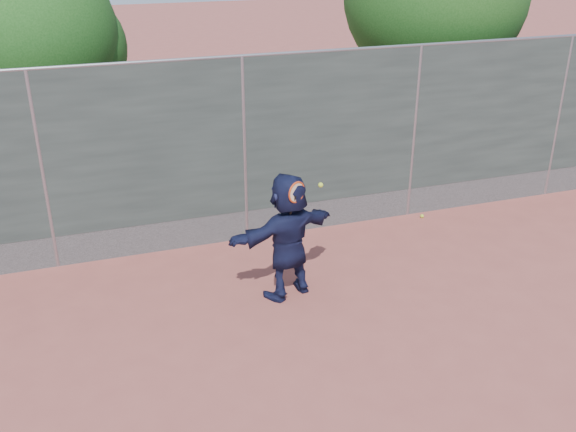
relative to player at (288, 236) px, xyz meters
name	(u,v)px	position (x,y,z in m)	size (l,w,h in m)	color
ground	(325,360)	(-0.08, -1.60, -0.90)	(80.00, 80.00, 0.00)	#9E4C42
player	(288,236)	(0.00, 0.00, 0.00)	(1.67, 0.53, 1.80)	#151A3B
ball_ground	(422,216)	(3.10, 1.67, -0.87)	(0.07, 0.07, 0.07)	#B7D02E
fence	(244,147)	(-0.08, 1.90, 0.68)	(20.00, 0.06, 3.03)	#38423D
swing_action	(299,193)	(0.08, -0.19, 0.70)	(0.53, 0.18, 0.51)	#C73D12
tree_left	(40,39)	(-2.92, 4.95, 2.04)	(3.15, 3.00, 4.53)	#382314
weed_clump	(266,231)	(0.22, 1.78, -0.77)	(0.68, 0.07, 0.30)	#387226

